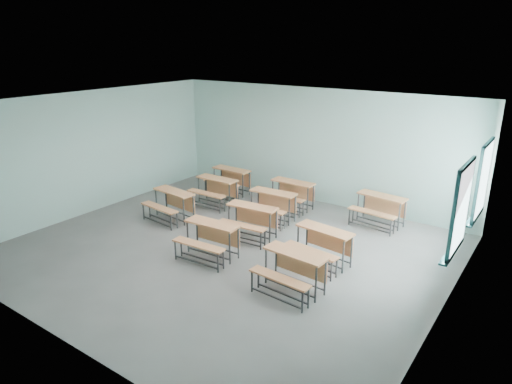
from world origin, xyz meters
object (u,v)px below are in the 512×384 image
desk_unit_r3c2 (379,206)px  desk_unit_r3c0 (229,177)px  desk_unit_r3c1 (291,191)px  desk_unit_r1c0 (171,201)px  desk_unit_r1c1 (250,217)px  desk_unit_r2c1 (271,202)px  desk_unit_r0c2 (292,267)px  desk_unit_r0c1 (209,235)px  desk_unit_r2c0 (215,187)px  desk_unit_r1c2 (321,242)px

desk_unit_r3c2 → desk_unit_r3c0: bearing=-171.3°
desk_unit_r3c1 → desk_unit_r1c0: bearing=-130.2°
desk_unit_r1c1 → desk_unit_r2c1: 1.16m
desk_unit_r2c1 → desk_unit_r3c0: same height
desk_unit_r1c1 → desk_unit_r3c2: (2.19, 2.46, 0.00)m
desk_unit_r1c0 → desk_unit_r3c1: bearing=55.6°
desk_unit_r0c2 → desk_unit_r3c2: (0.15, 4.00, 0.00)m
desk_unit_r2c1 → desk_unit_r3c1: size_ratio=1.02×
desk_unit_r0c1 → desk_unit_r3c0: same height
desk_unit_r0c1 → desk_unit_r3c1: same height
desk_unit_r0c1 → desk_unit_r2c0: (-2.00, 2.58, 0.00)m
desk_unit_r0c2 → desk_unit_r1c2: size_ratio=0.98×
desk_unit_r0c1 → desk_unit_r2c1: 2.48m
desk_unit_r1c0 → desk_unit_r2c1: (2.14, 1.41, 0.00)m
desk_unit_r1c0 → desk_unit_r3c1: 3.23m
desk_unit_r1c2 → desk_unit_r3c1: bearing=138.3°
desk_unit_r0c2 → desk_unit_r3c1: size_ratio=1.04×
desk_unit_r1c1 → desk_unit_r1c2: size_ratio=0.98×
desk_unit_r0c1 → desk_unit_r2c0: bearing=124.4°
desk_unit_r2c1 → desk_unit_r0c1: bearing=-91.0°
desk_unit_r0c2 → desk_unit_r2c0: same height
desk_unit_r0c1 → desk_unit_r1c0: (-2.20, 1.07, 0.00)m
desk_unit_r1c1 → desk_unit_r3c1: (-0.21, 2.20, 0.00)m
desk_unit_r0c1 → desk_unit_r1c2: 2.34m
desk_unit_r1c0 → desk_unit_r1c2: same height
desk_unit_r0c2 → desk_unit_r1c1: 2.55m
desk_unit_r1c2 → desk_unit_r3c2: 2.72m
desk_unit_r1c2 → desk_unit_r2c0: (-4.09, 1.51, 0.00)m
desk_unit_r0c2 → desk_unit_r1c2: same height
desk_unit_r1c0 → desk_unit_r0c2: bearing=-10.3°
desk_unit_r3c2 → desk_unit_r2c1: bearing=-145.0°
desk_unit_r1c0 → desk_unit_r1c2: bearing=6.1°
desk_unit_r1c2 → desk_unit_r2c1: same height
desk_unit_r0c1 → desk_unit_r3c0: 4.23m
desk_unit_r3c0 → desk_unit_r0c2: bearing=-39.0°
desk_unit_r1c1 → desk_unit_r2c0: (-2.10, 1.25, 0.00)m
desk_unit_r3c2 → desk_unit_r3c1: bearing=-167.9°
desk_unit_r1c0 → desk_unit_r2c1: 2.56m
desk_unit_r0c1 → desk_unit_r2c0: 3.26m
desk_unit_r2c1 → desk_unit_r3c0: bearing=151.2°
desk_unit_r2c0 → desk_unit_r3c2: bearing=15.4°
desk_unit_r0c2 → desk_unit_r2c1: same height
desk_unit_r1c0 → desk_unit_r3c1: size_ratio=1.06×
desk_unit_r1c2 → desk_unit_r3c2: size_ratio=1.01×
desk_unit_r1c0 → desk_unit_r1c2: size_ratio=1.00×
desk_unit_r1c2 → desk_unit_r3c0: (-4.35, 2.50, 0.00)m
desk_unit_r2c0 → desk_unit_r3c1: size_ratio=1.00×
desk_unit_r1c1 → desk_unit_r2c0: size_ratio=1.05×
desk_unit_r3c1 → desk_unit_r1c2: bearing=-48.0°
desk_unit_r0c2 → desk_unit_r3c2: same height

